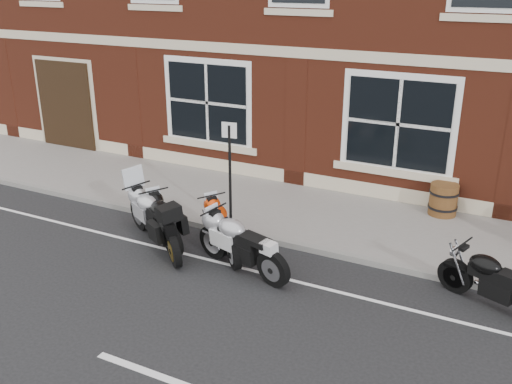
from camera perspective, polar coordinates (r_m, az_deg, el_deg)
ground at (r=10.48m, az=-1.01°, el=-8.31°), size 80.00×80.00×0.00m
sidewalk at (r=12.91m, az=5.22°, el=-2.20°), size 30.00×3.00×0.12m
kerb at (r=11.58m, az=2.28°, el=-4.97°), size 30.00×0.16×0.12m
moto_touring_silver at (r=11.72m, az=-10.09°, el=-2.17°), size 1.98×1.15×1.43m
moto_sport_red at (r=11.13m, az=-3.20°, el=-3.48°), size 1.53×1.52×0.91m
moto_sport_black at (r=11.34m, az=-8.96°, el=-3.08°), size 1.67×1.54×0.96m
moto_sport_silver at (r=10.40m, az=-1.44°, el=-5.00°), size 2.15×0.78×1.00m
moto_naked_black at (r=10.08m, az=22.73°, el=-8.02°), size 1.91×0.88×0.90m
barrel_planter at (r=13.22m, az=18.23°, el=-0.70°), size 0.64×0.64×0.71m
parking_sign at (r=11.67m, az=-2.63°, el=2.45°), size 0.32×0.06×2.25m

